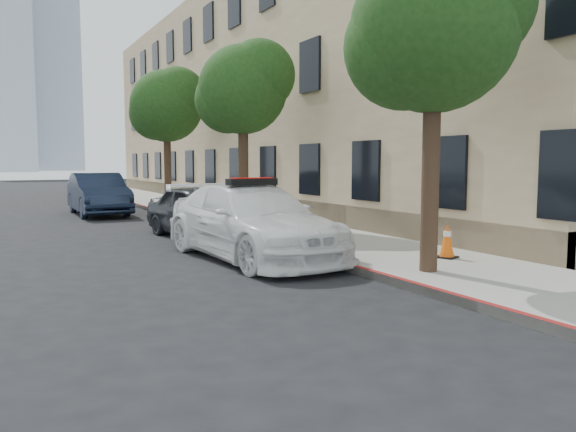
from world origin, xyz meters
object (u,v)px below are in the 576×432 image
Objects in this scene: police_car at (252,221)px; parked_car_mid at (200,211)px; fire_hydrant at (297,227)px; traffic_cone at (447,240)px; parked_car_far at (98,194)px.

parked_car_mid is (0.10, 3.58, -0.07)m from police_car.
traffic_cone is (1.79, -2.87, -0.07)m from fire_hydrant.
fire_hydrant is at bearing 121.95° from traffic_cone.
parked_car_mid reaches higher than traffic_cone.
parked_car_far is at bearing 106.59° from traffic_cone.
parked_car_mid is at bearing -81.15° from parked_car_far.
police_car reaches higher than parked_car_mid.
fire_hydrant is at bearing -78.12° from parked_car_far.
parked_car_mid is at bearing 113.10° from fire_hydrant.
parked_car_far is at bearing 91.71° from police_car.
police_car is 3.59m from parked_car_mid.
parked_car_mid is 8.17m from parked_car_far.
police_car is at bearing -99.31° from parked_car_mid.
fire_hydrant is 3.38m from traffic_cone.
fire_hydrant is (2.45, -11.35, -0.24)m from parked_car_far.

